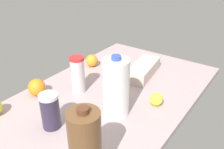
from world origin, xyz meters
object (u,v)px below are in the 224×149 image
(egg_carton, at_px, (143,70))
(orange_near_front, at_px, (92,61))
(milk_jug, at_px, (116,88))
(tumbler_cup, at_px, (78,75))
(orange_far_back, at_px, (37,87))
(lemon_loose, at_px, (156,99))
(chocolate_milk_jug, at_px, (85,145))
(shaker_bottle, at_px, (50,111))

(egg_carton, xyz_separation_m, orange_near_front, (-0.08, 0.32, 0.00))
(egg_carton, bearing_deg, milk_jug, -177.06)
(tumbler_cup, height_order, orange_far_back, tumbler_cup)
(tumbler_cup, relative_size, lemon_loose, 3.07)
(orange_near_front, bearing_deg, lemon_loose, -106.46)
(chocolate_milk_jug, relative_size, orange_far_back, 3.09)
(egg_carton, bearing_deg, orange_far_back, 138.10)
(lemon_loose, bearing_deg, orange_near_front, 73.54)
(tumbler_cup, bearing_deg, chocolate_milk_jug, -135.10)
(orange_near_front, bearing_deg, milk_jug, -128.44)
(tumbler_cup, distance_m, lemon_loose, 0.40)
(tumbler_cup, distance_m, egg_carton, 0.40)
(milk_jug, height_order, egg_carton, milk_jug)
(orange_far_back, height_order, orange_near_front, orange_far_back)
(tumbler_cup, height_order, orange_near_front, tumbler_cup)
(milk_jug, bearing_deg, chocolate_milk_jug, -161.14)
(milk_jug, distance_m, chocolate_milk_jug, 0.35)
(tumbler_cup, relative_size, orange_near_front, 2.54)
(tumbler_cup, xyz_separation_m, shaker_bottle, (-0.27, -0.10, -0.02))
(chocolate_milk_jug, height_order, lemon_loose, chocolate_milk_jug)
(milk_jug, bearing_deg, orange_near_front, 51.56)
(orange_far_back, bearing_deg, tumbler_cup, -44.78)
(tumbler_cup, distance_m, orange_far_back, 0.21)
(tumbler_cup, distance_m, milk_jug, 0.27)
(chocolate_milk_jug, height_order, orange_far_back, chocolate_milk_jug)
(lemon_loose, bearing_deg, shaker_bottle, 144.29)
(lemon_loose, distance_m, orange_near_front, 0.54)
(shaker_bottle, bearing_deg, lemon_loose, -35.71)
(egg_carton, xyz_separation_m, chocolate_milk_jug, (-0.73, -0.19, 0.09))
(tumbler_cup, height_order, shaker_bottle, tumbler_cup)
(egg_carton, height_order, lemon_loose, egg_carton)
(orange_far_back, bearing_deg, shaker_bottle, -117.84)
(orange_far_back, xyz_separation_m, orange_near_front, (0.42, -0.01, -0.01))
(orange_far_back, bearing_deg, orange_near_front, -1.46)
(shaker_bottle, height_order, orange_far_back, shaker_bottle)
(egg_carton, bearing_deg, chocolate_milk_jug, -173.49)
(milk_jug, height_order, orange_near_front, milk_jug)
(orange_far_back, bearing_deg, egg_carton, -33.63)
(shaker_bottle, relative_size, orange_near_front, 2.06)
(orange_far_back, relative_size, lemon_loose, 1.39)
(milk_jug, xyz_separation_m, chocolate_milk_jug, (-0.33, -0.11, -0.01))
(egg_carton, height_order, chocolate_milk_jug, chocolate_milk_jug)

